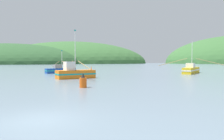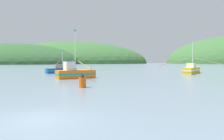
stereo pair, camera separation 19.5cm
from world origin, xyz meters
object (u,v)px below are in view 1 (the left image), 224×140
at_px(fishing_boat_yellow, 191,70).
at_px(channel_buoy, 83,82).
at_px(fishing_boat_orange, 75,73).
at_px(fishing_boat_blue, 60,70).

height_order(fishing_boat_yellow, channel_buoy, fishing_boat_yellow).
xyz_separation_m(fishing_boat_yellow, fishing_boat_orange, (-22.98, -17.04, 0.04)).
bearing_deg(channel_buoy, fishing_boat_yellow, 57.11).
relative_size(fishing_boat_orange, channel_buoy, 6.60).
height_order(fishing_boat_blue, channel_buoy, fishing_boat_blue).
distance_m(fishing_boat_orange, channel_buoy, 12.43).
relative_size(fishing_boat_yellow, fishing_boat_orange, 1.40).
relative_size(fishing_boat_blue, channel_buoy, 5.36).
height_order(fishing_boat_yellow, fishing_boat_blue, fishing_boat_yellow).
distance_m(fishing_boat_blue, channel_buoy, 28.92).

